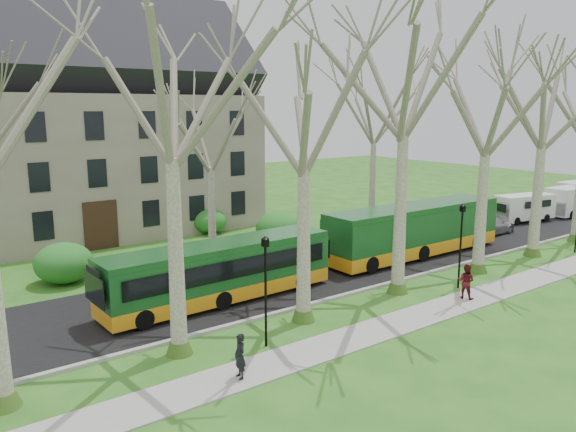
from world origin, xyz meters
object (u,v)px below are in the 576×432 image
(bus_lead, at_px, (220,271))
(pedestrian_b, at_px, (466,281))
(van_a, at_px, (524,208))
(van_b, at_px, (574,201))
(sedan, at_px, (489,225))
(pedestrian_a, at_px, (240,356))
(bus_follow, at_px, (415,229))

(bus_lead, xyz_separation_m, pedestrian_b, (9.63, -6.80, -0.60))
(bus_lead, xyz_separation_m, van_a, (29.10, 1.83, -0.35))
(bus_lead, relative_size, van_b, 2.07)
(sedan, relative_size, van_b, 0.82)
(sedan, height_order, van_b, van_b)
(bus_lead, distance_m, van_a, 29.16)
(sedan, bearing_deg, pedestrian_b, 116.84)
(sedan, bearing_deg, van_b, -92.39)
(van_a, relative_size, pedestrian_a, 3.19)
(bus_lead, relative_size, van_a, 2.31)
(van_b, distance_m, pedestrian_a, 39.45)
(bus_follow, height_order, sedan, bus_follow)
(van_b, xyz_separation_m, pedestrian_b, (-25.54, -7.70, -0.37))
(van_b, distance_m, pedestrian_b, 26.68)
(bus_lead, xyz_separation_m, pedestrian_a, (-3.43, -7.23, -0.66))
(van_b, height_order, pedestrian_a, van_b)
(sedan, relative_size, van_a, 0.92)
(bus_lead, distance_m, pedestrian_b, 11.80)
(van_b, bearing_deg, sedan, -175.91)
(bus_follow, bearing_deg, bus_lead, -179.37)
(bus_lead, distance_m, sedan, 22.88)
(sedan, bearing_deg, van_a, -83.44)
(bus_lead, xyz_separation_m, bus_follow, (13.89, 0.10, 0.18))
(bus_lead, distance_m, pedestrian_a, 8.03)
(bus_follow, distance_m, pedestrian_a, 18.83)
(van_b, height_order, pedestrian_b, van_b)
(bus_follow, bearing_deg, van_b, 2.37)
(sedan, height_order, pedestrian_a, pedestrian_a)
(van_a, relative_size, pedestrian_b, 2.95)
(bus_follow, relative_size, sedan, 2.83)
(bus_lead, bearing_deg, sedan, 0.32)
(bus_lead, bearing_deg, pedestrian_a, -116.99)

